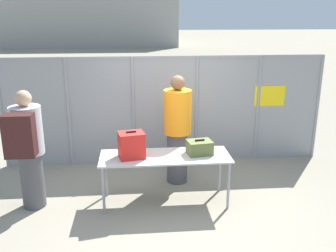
{
  "coord_description": "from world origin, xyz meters",
  "views": [
    {
      "loc": [
        -0.57,
        -5.1,
        2.83
      ],
      "look_at": [
        -0.04,
        0.72,
        1.05
      ],
      "focal_mm": 40.0,
      "sensor_mm": 36.0,
      "label": 1
    }
  ],
  "objects_px": {
    "suitcase_red": "(131,145)",
    "utility_trailer": "(187,108)",
    "inspection_table": "(165,159)",
    "traveler_hooded": "(27,146)",
    "suitcase_olive": "(200,147)",
    "security_worker_near": "(177,129)"
  },
  "relations": [
    {
      "from": "suitcase_red",
      "to": "utility_trailer",
      "type": "xyz_separation_m",
      "value": [
        1.44,
        4.3,
        -0.56
      ]
    },
    {
      "from": "inspection_table",
      "to": "traveler_hooded",
      "type": "bearing_deg",
      "value": -179.78
    },
    {
      "from": "inspection_table",
      "to": "traveler_hooded",
      "type": "relative_size",
      "value": 1.09
    },
    {
      "from": "suitcase_olive",
      "to": "suitcase_red",
      "type": "bearing_deg",
      "value": -176.93
    },
    {
      "from": "utility_trailer",
      "to": "inspection_table",
      "type": "bearing_deg",
      "value": -102.43
    },
    {
      "from": "suitcase_red",
      "to": "utility_trailer",
      "type": "bearing_deg",
      "value": 71.46
    },
    {
      "from": "inspection_table",
      "to": "utility_trailer",
      "type": "distance_m",
      "value": 4.39
    },
    {
      "from": "suitcase_red",
      "to": "security_worker_near",
      "type": "height_order",
      "value": "security_worker_near"
    },
    {
      "from": "suitcase_olive",
      "to": "security_worker_near",
      "type": "xyz_separation_m",
      "value": [
        -0.26,
        0.7,
        0.09
      ]
    },
    {
      "from": "traveler_hooded",
      "to": "suitcase_olive",
      "type": "bearing_deg",
      "value": -12.27
    },
    {
      "from": "inspection_table",
      "to": "suitcase_red",
      "type": "distance_m",
      "value": 0.56
    },
    {
      "from": "suitcase_olive",
      "to": "utility_trailer",
      "type": "distance_m",
      "value": 4.29
    },
    {
      "from": "utility_trailer",
      "to": "suitcase_red",
      "type": "bearing_deg",
      "value": -108.54
    },
    {
      "from": "inspection_table",
      "to": "traveler_hooded",
      "type": "xyz_separation_m",
      "value": [
        -1.99,
        -0.01,
        0.28
      ]
    },
    {
      "from": "suitcase_olive",
      "to": "utility_trailer",
      "type": "relative_size",
      "value": 0.11
    },
    {
      "from": "security_worker_near",
      "to": "suitcase_olive",
      "type": "bearing_deg",
      "value": 117.16
    },
    {
      "from": "inspection_table",
      "to": "suitcase_olive",
      "type": "relative_size",
      "value": 4.9
    },
    {
      "from": "suitcase_red",
      "to": "suitcase_olive",
      "type": "height_order",
      "value": "suitcase_red"
    },
    {
      "from": "suitcase_red",
      "to": "security_worker_near",
      "type": "distance_m",
      "value": 1.07
    },
    {
      "from": "utility_trailer",
      "to": "security_worker_near",
      "type": "bearing_deg",
      "value": -100.8
    },
    {
      "from": "suitcase_olive",
      "to": "traveler_hooded",
      "type": "height_order",
      "value": "traveler_hooded"
    },
    {
      "from": "inspection_table",
      "to": "suitcase_olive",
      "type": "distance_m",
      "value": 0.55
    }
  ]
}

